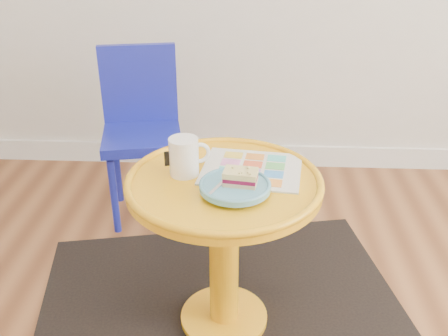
{
  "coord_description": "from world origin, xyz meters",
  "views": [
    {
      "loc": [
        -0.13,
        -0.55,
        1.29
      ],
      "look_at": [
        -0.2,
        0.77,
        0.6
      ],
      "focal_mm": 40.0,
      "sensor_mm": 36.0,
      "label": 1
    }
  ],
  "objects_px": {
    "chair": "(141,122)",
    "newspaper": "(252,169)",
    "side_table": "(224,224)",
    "plate": "(235,187)",
    "mug": "(185,155)"
  },
  "relations": [
    {
      "from": "newspaper",
      "to": "plate",
      "type": "bearing_deg",
      "value": -100.79
    },
    {
      "from": "newspaper",
      "to": "plate",
      "type": "xyz_separation_m",
      "value": [
        -0.05,
        -0.15,
        0.02
      ]
    },
    {
      "from": "side_table",
      "to": "mug",
      "type": "height_order",
      "value": "mug"
    },
    {
      "from": "chair",
      "to": "side_table",
      "type": "bearing_deg",
      "value": -72.17
    },
    {
      "from": "side_table",
      "to": "newspaper",
      "type": "xyz_separation_m",
      "value": [
        0.08,
        0.07,
        0.16
      ]
    },
    {
      "from": "mug",
      "to": "plate",
      "type": "xyz_separation_m",
      "value": [
        0.16,
        -0.11,
        -0.04
      ]
    },
    {
      "from": "side_table",
      "to": "plate",
      "type": "relative_size",
      "value": 2.91
    },
    {
      "from": "side_table",
      "to": "newspaper",
      "type": "bearing_deg",
      "value": 39.66
    },
    {
      "from": "side_table",
      "to": "chair",
      "type": "height_order",
      "value": "chair"
    },
    {
      "from": "mug",
      "to": "newspaper",
      "type": "bearing_deg",
      "value": -8.6
    },
    {
      "from": "chair",
      "to": "mug",
      "type": "xyz_separation_m",
      "value": [
        0.29,
        -0.71,
        0.18
      ]
    },
    {
      "from": "mug",
      "to": "plate",
      "type": "height_order",
      "value": "mug"
    },
    {
      "from": "chair",
      "to": "plate",
      "type": "distance_m",
      "value": 0.94
    },
    {
      "from": "mug",
      "to": "plate",
      "type": "bearing_deg",
      "value": -53.47
    },
    {
      "from": "chair",
      "to": "newspaper",
      "type": "xyz_separation_m",
      "value": [
        0.49,
        -0.68,
        0.12
      ]
    }
  ]
}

